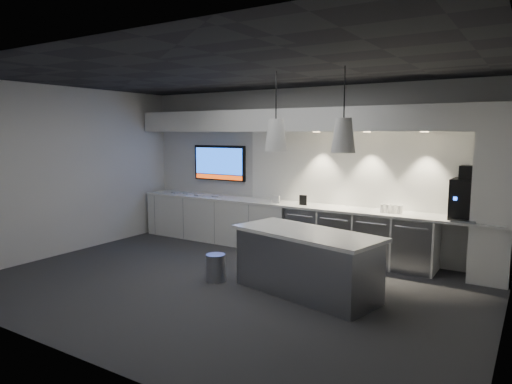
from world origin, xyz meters
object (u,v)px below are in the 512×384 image
Objects in this scene: island at (306,262)px; wall_tv at (219,163)px; coffee_machine at (467,197)px; bin at (216,268)px.

wall_tv is at bearing 157.78° from island.
wall_tv is 4.77m from coffee_machine.
island is at bearing -35.12° from wall_tv.
island is 1.40m from bin.
coffee_machine is at bearing 34.50° from bin.
bin is at bearing -54.82° from wall_tv.
island is at bearing 9.79° from bin.
island reaches higher than bin.
coffee_machine is at bearing -2.97° from wall_tv.
coffee_machine is at bearing 60.47° from island.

